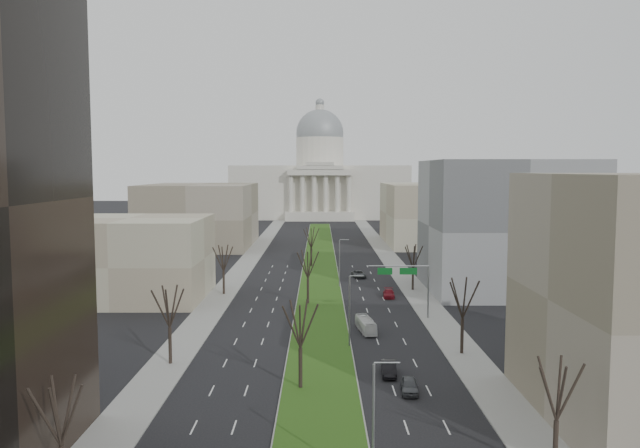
{
  "coord_description": "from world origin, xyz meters",
  "views": [
    {
      "loc": [
        -0.03,
        -21.89,
        22.39
      ],
      "look_at": [
        0.02,
        112.9,
        10.5
      ],
      "focal_mm": 35.0,
      "sensor_mm": 36.0,
      "label": 1
    }
  ],
  "objects_px": {
    "car_red": "(389,294)",
    "box_van": "(366,325)",
    "car_black": "(389,369)",
    "car_grey_far": "(359,274)",
    "car_grey_near": "(409,386)"
  },
  "relations": [
    {
      "from": "car_grey_near",
      "to": "box_van",
      "type": "xyz_separation_m",
      "value": [
        -2.65,
        23.46,
        0.28
      ]
    },
    {
      "from": "car_red",
      "to": "box_van",
      "type": "bearing_deg",
      "value": -99.55
    },
    {
      "from": "car_grey_far",
      "to": "box_van",
      "type": "height_order",
      "value": "box_van"
    },
    {
      "from": "car_black",
      "to": "car_red",
      "type": "xyz_separation_m",
      "value": [
        4.57,
        41.3,
        -0.05
      ]
    },
    {
      "from": "car_black",
      "to": "car_grey_far",
      "type": "distance_m",
      "value": 61.46
    },
    {
      "from": "box_van",
      "to": "car_black",
      "type": "bearing_deg",
      "value": -94.3
    },
    {
      "from": "car_grey_near",
      "to": "box_van",
      "type": "distance_m",
      "value": 23.61
    },
    {
      "from": "car_black",
      "to": "car_red",
      "type": "relative_size",
      "value": 0.95
    },
    {
      "from": "car_black",
      "to": "box_van",
      "type": "xyz_separation_m",
      "value": [
        -1.15,
        18.17,
        0.24
      ]
    },
    {
      "from": "car_grey_near",
      "to": "car_grey_far",
      "type": "relative_size",
      "value": 0.82
    },
    {
      "from": "car_red",
      "to": "box_van",
      "type": "relative_size",
      "value": 0.67
    },
    {
      "from": "car_black",
      "to": "box_van",
      "type": "distance_m",
      "value": 18.21
    },
    {
      "from": "car_black",
      "to": "car_grey_far",
      "type": "relative_size",
      "value": 0.89
    },
    {
      "from": "car_red",
      "to": "box_van",
      "type": "distance_m",
      "value": 23.83
    },
    {
      "from": "car_grey_near",
      "to": "box_van",
      "type": "height_order",
      "value": "box_van"
    }
  ]
}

